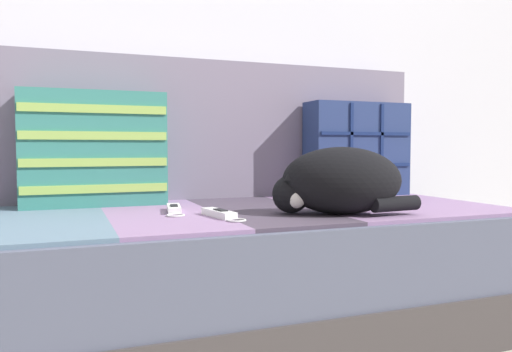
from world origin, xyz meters
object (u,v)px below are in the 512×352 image
(game_remote_far, at_px, (174,209))
(throw_pillow_striped, at_px, (95,149))
(couch, at_px, (208,272))
(throw_pillow_quilted, at_px, (357,149))
(game_remote_near, at_px, (220,214))
(sleeping_cat, at_px, (337,183))

(game_remote_far, bearing_deg, throw_pillow_striped, 128.31)
(couch, xyz_separation_m, throw_pillow_striped, (-0.31, 0.21, 0.37))
(throw_pillow_quilted, xyz_separation_m, game_remote_far, (-0.76, -0.25, -0.17))
(throw_pillow_quilted, bearing_deg, game_remote_near, -149.43)
(sleeping_cat, height_order, game_remote_near, sleeping_cat)
(couch, bearing_deg, throw_pillow_quilted, 18.26)
(couch, xyz_separation_m, game_remote_near, (-0.02, -0.18, 0.20))
(game_remote_near, bearing_deg, sleeping_cat, -10.84)
(throw_pillow_quilted, bearing_deg, couch, -161.74)
(game_remote_near, bearing_deg, couch, 84.67)
(couch, bearing_deg, sleeping_cat, -38.81)
(throw_pillow_striped, height_order, game_remote_far, throw_pillow_striped)
(throw_pillow_quilted, relative_size, game_remote_far, 2.12)
(game_remote_near, height_order, game_remote_far, same)
(sleeping_cat, height_order, game_remote_far, sleeping_cat)
(throw_pillow_quilted, height_order, game_remote_far, throw_pillow_quilted)
(throw_pillow_quilted, distance_m, sleeping_cat, 0.58)
(couch, height_order, sleeping_cat, sleeping_cat)
(sleeping_cat, relative_size, game_remote_near, 1.95)
(game_remote_far, bearing_deg, throw_pillow_quilted, 18.27)
(couch, xyz_separation_m, throw_pillow_quilted, (0.65, 0.21, 0.37))
(game_remote_far, bearing_deg, game_remote_near, -57.23)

